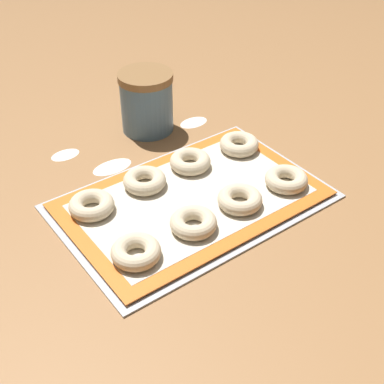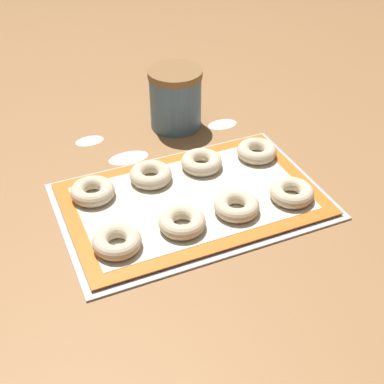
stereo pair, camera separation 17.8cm
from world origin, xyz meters
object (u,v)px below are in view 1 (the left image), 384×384
at_px(bagel_back_mid_right, 190,161).
at_px(baking_tray, 192,201).
at_px(bagel_front_mid_left, 193,223).
at_px(bagel_back_far_right, 239,144).
at_px(bagel_front_far_left, 136,252).
at_px(bagel_back_far_left, 92,205).
at_px(flour_canister, 147,102).
at_px(bagel_front_mid_right, 240,199).
at_px(bagel_back_mid_left, 145,181).
at_px(bagel_front_far_right, 286,179).

bearing_deg(bagel_back_mid_right, baking_tray, -124.38).
relative_size(bagel_front_mid_left, bagel_back_far_right, 1.00).
bearing_deg(bagel_front_mid_left, bagel_front_far_left, -178.69).
xyz_separation_m(baking_tray, bagel_back_far_left, (-0.17, 0.08, 0.02)).
bearing_deg(bagel_back_mid_right, flour_canister, 83.16).
bearing_deg(bagel_front_mid_left, bagel_back_far_left, 128.84).
distance_m(bagel_front_far_left, bagel_back_far_right, 0.38).
bearing_deg(bagel_front_mid_left, bagel_front_mid_right, 0.98).
bearing_deg(flour_canister, bagel_front_far_left, -125.19).
bearing_deg(bagel_back_far_left, flour_canister, 38.99).
relative_size(bagel_back_far_left, bagel_back_mid_left, 1.00).
bearing_deg(bagel_front_far_right, bagel_back_mid_left, 144.37).
height_order(bagel_front_far_left, bagel_front_mid_right, same).
bearing_deg(bagel_back_mid_left, bagel_front_mid_right, -54.50).
xyz_separation_m(bagel_front_far_left, bagel_front_mid_right, (0.23, 0.00, 0.00)).
height_order(bagel_front_mid_right, bagel_back_mid_left, same).
distance_m(bagel_front_far_right, flour_canister, 0.37).
bearing_deg(bagel_front_mid_right, baking_tray, 129.31).
distance_m(bagel_front_far_left, bagel_front_mid_right, 0.23).
bearing_deg(baking_tray, bagel_front_far_left, -156.12).
distance_m(bagel_front_mid_right, bagel_back_mid_left, 0.19).
bearing_deg(bagel_back_mid_right, bagel_front_far_right, -54.80).
distance_m(bagel_front_mid_right, bagel_back_far_right, 0.19).
bearing_deg(flour_canister, bagel_front_mid_right, -93.83).
xyz_separation_m(bagel_back_far_right, flour_canister, (-0.10, 0.20, 0.04)).
xyz_separation_m(bagel_back_far_left, bagel_back_mid_right, (0.23, 0.01, 0.00)).
relative_size(bagel_front_far_left, bagel_back_mid_left, 1.00).
bearing_deg(flour_canister, bagel_back_mid_right, -96.84).
relative_size(bagel_front_far_right, bagel_back_mid_left, 1.00).
height_order(baking_tray, bagel_front_far_right, bagel_front_far_right).
height_order(baking_tray, bagel_front_mid_right, bagel_front_mid_right).
xyz_separation_m(bagel_front_far_left, bagel_back_far_right, (0.35, 0.15, 0.00)).
bearing_deg(baking_tray, bagel_back_far_left, 155.74).
xyz_separation_m(bagel_front_far_left, bagel_front_far_right, (0.34, -0.00, 0.00)).
bearing_deg(baking_tray, bagel_front_far_right, -24.05).
relative_size(bagel_front_mid_left, bagel_back_mid_right, 1.00).
height_order(bagel_front_far_right, bagel_back_far_right, same).
height_order(bagel_front_mid_right, bagel_back_far_right, same).
height_order(bagel_front_mid_right, bagel_back_mid_right, same).
relative_size(baking_tray, bagel_back_far_right, 5.95).
xyz_separation_m(bagel_back_mid_left, flour_canister, (0.13, 0.20, 0.04)).
xyz_separation_m(bagel_front_mid_left, bagel_back_mid_left, (-0.00, 0.15, 0.00)).
distance_m(bagel_front_mid_left, bagel_back_far_left, 0.19).
relative_size(bagel_back_mid_left, flour_canister, 0.61).
xyz_separation_m(baking_tray, bagel_back_mid_right, (0.06, 0.08, 0.02)).
distance_m(bagel_front_far_left, bagel_back_mid_right, 0.28).
bearing_deg(bagel_front_far_left, bagel_front_mid_right, 1.15).
bearing_deg(bagel_back_far_right, bagel_front_far_left, -156.75).
height_order(baking_tray, bagel_back_far_right, bagel_back_far_right).
height_order(baking_tray, flour_canister, flour_canister).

